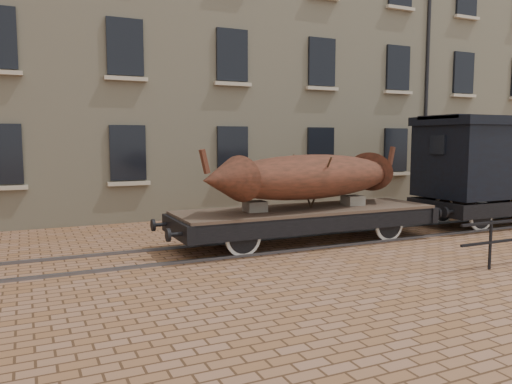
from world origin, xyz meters
name	(u,v)px	position (x,y,z in m)	size (l,w,h in m)	color
ground	(272,246)	(0.00, 0.00, 0.00)	(90.00, 90.00, 0.00)	brown
warehouse_cream	(231,39)	(3.00, 9.99, 7.00)	(40.00, 10.19, 14.00)	beige
rail_track	(272,245)	(0.00, 0.00, 0.03)	(30.00, 1.52, 0.06)	#59595E
flatcar_wagon	(306,215)	(0.97, 0.00, 0.71)	(7.53, 2.04, 1.14)	#4D4033
iron_boat	(311,176)	(1.10, 0.00, 1.69)	(6.33, 2.77, 1.53)	brown
goods_van	(504,157)	(8.04, 0.00, 2.07)	(6.37, 2.32, 3.30)	black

